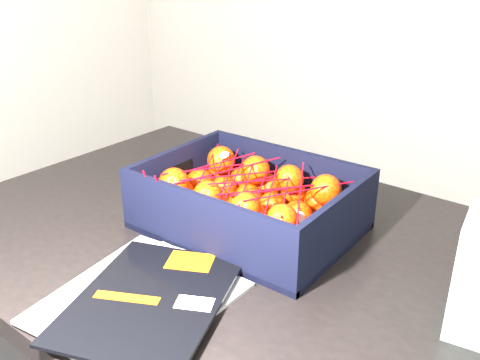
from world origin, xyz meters
The scene contains 5 objects.
table centered at (0.10, 0.20, 0.65)m, with size 1.22×0.83×0.75m.
magazine_stack centered at (0.09, -0.05, 0.76)m, with size 0.30×0.33×0.02m.
produce_crate centered at (0.08, 0.24, 0.79)m, with size 0.39×0.29×0.12m.
clementine_heap centered at (0.08, 0.24, 0.80)m, with size 0.37×0.27×0.10m.
mesh_net centered at (0.08, 0.23, 0.85)m, with size 0.32×0.26×0.09m.
Camera 1 is at (0.60, -0.48, 1.24)m, focal length 39.04 mm.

